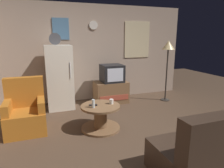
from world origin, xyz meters
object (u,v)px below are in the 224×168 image
(standing_lamp, at_px, (168,50))
(wine_glass, at_px, (93,104))
(crt_tv, at_px, (112,73))
(remote_control, at_px, (93,105))
(mug_ceramic_white, at_px, (111,102))
(couch, at_px, (224,150))
(fridge, at_px, (59,77))
(tv_stand, at_px, (111,92))
(armchair, at_px, (26,113))
(coffee_table, at_px, (101,117))

(standing_lamp, relative_size, wine_glass, 10.60)
(crt_tv, height_order, remote_control, crt_tv)
(crt_tv, bearing_deg, remote_control, -122.06)
(standing_lamp, height_order, remote_control, standing_lamp)
(crt_tv, bearing_deg, mug_ceramic_white, -110.14)
(standing_lamp, distance_m, wine_glass, 2.69)
(crt_tv, xyz_separation_m, couch, (0.37, -3.10, -0.46))
(fridge, xyz_separation_m, standing_lamp, (2.73, -0.38, 0.60))
(tv_stand, relative_size, armchair, 0.87)
(armchair, bearing_deg, tv_stand, 26.39)
(coffee_table, xyz_separation_m, wine_glass, (-0.15, -0.07, 0.31))
(standing_lamp, relative_size, armchair, 1.66)
(couch, bearing_deg, standing_lamp, 69.21)
(tv_stand, height_order, mug_ceramic_white, tv_stand)
(armchair, bearing_deg, wine_glass, -22.64)
(tv_stand, relative_size, standing_lamp, 0.53)
(fridge, distance_m, standing_lamp, 2.82)
(crt_tv, bearing_deg, coffee_table, -117.46)
(standing_lamp, distance_m, coffee_table, 2.65)
(tv_stand, xyz_separation_m, couch, (0.40, -3.10, 0.03))
(mug_ceramic_white, bearing_deg, fridge, 119.36)
(crt_tv, xyz_separation_m, coffee_table, (-0.72, -1.39, -0.55))
(remote_control, height_order, couch, couch)
(wine_glass, bearing_deg, mug_ceramic_white, 13.42)
(remote_control, xyz_separation_m, armchair, (-1.17, 0.37, -0.13))
(coffee_table, bearing_deg, couch, -57.24)
(remote_control, xyz_separation_m, couch, (1.22, -1.73, -0.16))
(mug_ceramic_white, bearing_deg, crt_tv, 69.86)
(mug_ceramic_white, bearing_deg, standing_lamp, 28.59)
(mug_ceramic_white, height_order, armchair, armchair)
(armchair, distance_m, couch, 3.19)
(coffee_table, distance_m, remote_control, 0.28)
(mug_ceramic_white, distance_m, couch, 1.94)
(coffee_table, xyz_separation_m, remote_control, (-0.13, 0.03, 0.24))
(crt_tv, height_order, coffee_table, crt_tv)
(coffee_table, xyz_separation_m, couch, (1.10, -1.70, 0.08))
(fridge, relative_size, mug_ceramic_white, 19.67)
(fridge, distance_m, couch, 3.59)
(tv_stand, relative_size, remote_control, 5.60)
(fridge, height_order, couch, fridge)
(standing_lamp, bearing_deg, coffee_table, -153.55)
(crt_tv, relative_size, standing_lamp, 0.34)
(fridge, distance_m, coffee_table, 1.64)
(crt_tv, height_order, mug_ceramic_white, crt_tv)
(coffee_table, bearing_deg, fridge, 111.98)
(crt_tv, bearing_deg, fridge, 177.79)
(mug_ceramic_white, relative_size, couch, 0.05)
(crt_tv, relative_size, coffee_table, 0.75)
(wine_glass, bearing_deg, armchair, 157.36)
(wine_glass, bearing_deg, remote_control, 78.08)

